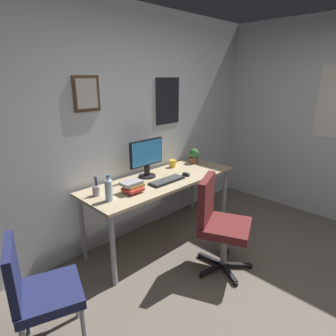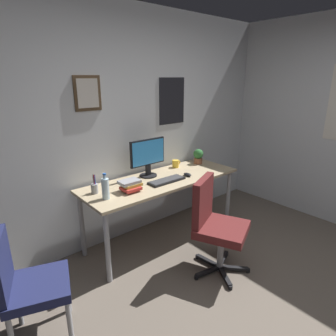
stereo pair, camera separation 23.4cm
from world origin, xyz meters
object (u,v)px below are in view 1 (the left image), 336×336
object	(u,v)px
potted_plant	(194,155)
book_stack_left	(133,186)
side_chair	(37,290)
coffee_mug_near	(173,164)
keyboard	(167,181)
office_chair	(218,220)
water_bottle	(109,190)
monitor	(147,157)
pen_cup	(96,190)
computer_mouse	(186,174)

from	to	relation	value
potted_plant	book_stack_left	size ratio (longest dim) A/B	0.91
side_chair	book_stack_left	bearing A→B (deg)	19.31
coffee_mug_near	book_stack_left	bearing A→B (deg)	-161.39
keyboard	potted_plant	distance (m)	0.81
office_chair	water_bottle	size ratio (longest dim) A/B	3.76
water_bottle	monitor	bearing A→B (deg)	20.89
pen_cup	computer_mouse	bearing A→B (deg)	-12.29
monitor	water_bottle	size ratio (longest dim) A/B	1.82
monitor	book_stack_left	bearing A→B (deg)	-148.16
water_bottle	coffee_mug_near	bearing A→B (deg)	14.82
computer_mouse	office_chair	bearing A→B (deg)	-111.97
side_chair	water_bottle	world-z (taller)	water_bottle
potted_plant	water_bottle	bearing A→B (deg)	-170.93
monitor	computer_mouse	distance (m)	0.51
monitor	coffee_mug_near	bearing A→B (deg)	5.22
office_chair	keyboard	size ratio (longest dim) A/B	2.21
side_chair	book_stack_left	distance (m)	1.24
monitor	keyboard	bearing A→B (deg)	-81.30
water_bottle	pen_cup	world-z (taller)	water_bottle
potted_plant	pen_cup	size ratio (longest dim) A/B	0.98
book_stack_left	monitor	bearing A→B (deg)	31.84
computer_mouse	pen_cup	xyz separation A→B (m)	(-1.05, 0.23, 0.04)
computer_mouse	coffee_mug_near	size ratio (longest dim) A/B	0.90
office_chair	monitor	xyz separation A→B (m)	(-0.08, 0.95, 0.47)
monitor	water_bottle	world-z (taller)	monitor
potted_plant	book_stack_left	xyz separation A→B (m)	(-1.21, -0.23, -0.05)
monitor	coffee_mug_near	size ratio (longest dim) A/B	3.78
coffee_mug_near	potted_plant	xyz separation A→B (m)	(0.34, -0.07, 0.06)
side_chair	coffee_mug_near	world-z (taller)	side_chair
potted_plant	pen_cup	bearing A→B (deg)	-178.31
water_bottle	book_stack_left	xyz separation A→B (m)	(0.29, 0.01, -0.05)
keyboard	book_stack_left	bearing A→B (deg)	175.91
keyboard	book_stack_left	size ratio (longest dim) A/B	2.00
keyboard	water_bottle	size ratio (longest dim) A/B	1.70
pen_cup	office_chair	bearing A→B (deg)	-48.08
office_chair	water_bottle	xyz separation A→B (m)	(-0.77, 0.68, 0.33)
monitor	coffee_mug_near	distance (m)	0.51
keyboard	potted_plant	world-z (taller)	potted_plant
monitor	keyboard	size ratio (longest dim) A/B	1.07
coffee_mug_near	potted_plant	distance (m)	0.35
coffee_mug_near	pen_cup	bearing A→B (deg)	-174.55
computer_mouse	side_chair	bearing A→B (deg)	-169.49
side_chair	monitor	bearing A→B (deg)	22.85
side_chair	keyboard	distance (m)	1.64
computer_mouse	potted_plant	world-z (taller)	potted_plant
side_chair	monitor	size ratio (longest dim) A/B	1.90
pen_cup	monitor	bearing A→B (deg)	5.60
side_chair	computer_mouse	size ratio (longest dim) A/B	7.95
keyboard	coffee_mug_near	distance (m)	0.54
office_chair	book_stack_left	size ratio (longest dim) A/B	4.41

